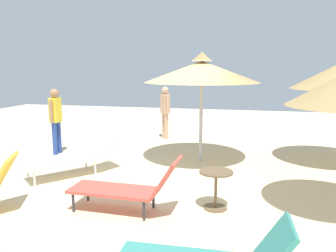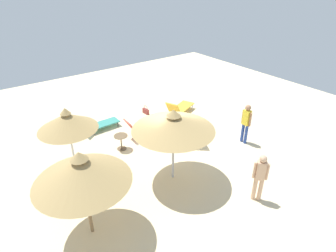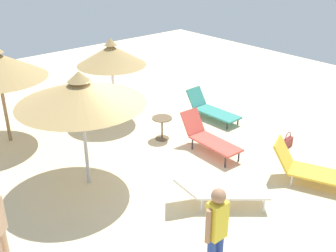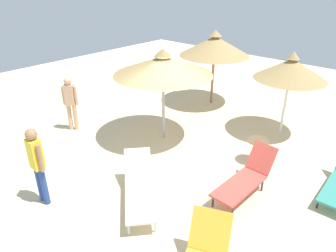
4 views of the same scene
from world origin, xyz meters
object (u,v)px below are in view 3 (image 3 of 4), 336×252
(lounge_chair_front, at_px, (218,189))
(parasol_umbrella_back, at_px, (111,55))
(lounge_chair_near_right, at_px, (208,137))
(side_table_round, at_px, (162,125))
(lounge_chair_center, at_px, (312,169))
(parasol_umbrella_far_right, at_px, (80,92))
(person_standing_far_right, at_px, (217,229))
(lounge_chair_near_left, at_px, (211,109))
(handbag, at_px, (287,142))

(lounge_chair_front, bearing_deg, parasol_umbrella_back, -9.62)
(lounge_chair_near_right, bearing_deg, side_table_round, 18.09)
(parasol_umbrella_back, bearing_deg, lounge_chair_center, -167.40)
(lounge_chair_front, bearing_deg, parasol_umbrella_far_right, 32.68)
(parasol_umbrella_back, xyz_separation_m, side_table_round, (-2.05, -0.22, -1.60))
(lounge_chair_front, distance_m, person_standing_far_right, 2.17)
(parasol_umbrella_back, relative_size, side_table_round, 3.94)
(lounge_chair_near_left, relative_size, lounge_chair_near_right, 1.01)
(lounge_chair_front, height_order, handbag, lounge_chair_front)
(parasol_umbrella_back, relative_size, lounge_chair_front, 1.33)
(handbag, relative_size, side_table_round, 0.71)
(parasol_umbrella_far_right, distance_m, lounge_chair_near_right, 3.74)
(parasol_umbrella_back, bearing_deg, handbag, -152.22)
(lounge_chair_center, height_order, lounge_chair_near_right, lounge_chair_near_right)
(person_standing_far_right, bearing_deg, lounge_chair_front, -48.80)
(lounge_chair_center, bearing_deg, handbag, -38.85)
(parasol_umbrella_back, xyz_separation_m, lounge_chair_front, (-5.21, 0.88, -1.64))
(parasol_umbrella_far_right, distance_m, lounge_chair_front, 3.54)
(lounge_chair_near_right, bearing_deg, parasol_umbrella_back, 11.06)
(lounge_chair_front, relative_size, person_standing_far_right, 1.08)
(lounge_chair_near_left, bearing_deg, handbag, -176.76)
(lounge_chair_center, distance_m, lounge_chair_near_right, 2.72)
(side_table_round, bearing_deg, parasol_umbrella_back, 6.19)
(parasol_umbrella_far_right, xyz_separation_m, lounge_chair_near_right, (-0.75, -3.19, -1.80))
(lounge_chair_near_left, bearing_deg, person_standing_far_right, 134.27)
(side_table_round, bearing_deg, person_standing_far_right, 149.48)
(person_standing_far_right, height_order, handbag, person_standing_far_right)
(parasol_umbrella_back, distance_m, lounge_chair_near_left, 3.47)
(parasol_umbrella_far_right, height_order, parasol_umbrella_back, parasol_umbrella_far_right)
(lounge_chair_front, relative_size, lounge_chair_near_right, 1.04)
(lounge_chair_near_right, bearing_deg, lounge_chair_front, 139.31)
(parasol_umbrella_back, bearing_deg, lounge_chair_near_right, -168.94)
(lounge_chair_center, distance_m, side_table_round, 4.15)
(parasol_umbrella_back, relative_size, person_standing_far_right, 1.44)
(lounge_chair_near_left, bearing_deg, side_table_round, 92.80)
(person_standing_far_right, bearing_deg, lounge_chair_center, -81.89)
(parasol_umbrella_back, height_order, lounge_chair_near_right, parasol_umbrella_back)
(lounge_chair_near_left, height_order, lounge_chair_front, lounge_chair_front)
(parasol_umbrella_far_right, relative_size, lounge_chair_near_right, 1.51)
(lounge_chair_near_left, xyz_separation_m, lounge_chair_center, (-4.09, 0.95, 0.06))
(lounge_chair_near_right, height_order, side_table_round, lounge_chair_near_right)
(parasol_umbrella_back, distance_m, lounge_chair_center, 6.41)
(lounge_chair_near_left, bearing_deg, lounge_chair_center, 166.89)
(parasol_umbrella_back, height_order, lounge_chair_front, parasol_umbrella_back)
(lounge_chair_front, xyz_separation_m, person_standing_far_right, (-1.37, 1.57, 0.63))
(parasol_umbrella_far_right, relative_size, person_standing_far_right, 1.56)
(parasol_umbrella_far_right, distance_m, lounge_chair_center, 5.46)
(lounge_chair_near_left, xyz_separation_m, lounge_chair_near_right, (-1.46, 1.64, 0.10))
(parasol_umbrella_far_right, bearing_deg, lounge_chair_center, -131.13)
(side_table_round, bearing_deg, lounge_chair_near_left, -87.20)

